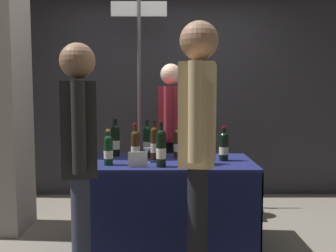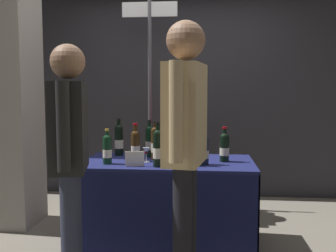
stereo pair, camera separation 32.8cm
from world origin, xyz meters
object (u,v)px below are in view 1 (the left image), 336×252
object	(u,v)px
tasting_table	(168,187)
display_bottle_0	(154,143)
wine_glass_near_vendor	(147,152)
flower_vase	(190,149)
featured_wine_bottle	(135,145)
vendor_presenter	(171,125)
booth_signpost	(139,80)
taster_foreground_right	(198,133)

from	to	relation	value
tasting_table	display_bottle_0	size ratio (longest dim) A/B	4.29
display_bottle_0	wine_glass_near_vendor	size ratio (longest dim) A/B	2.76
tasting_table	display_bottle_0	bearing A→B (deg)	159.10
wine_glass_near_vendor	flower_vase	xyz separation A→B (m)	(0.36, -0.13, 0.04)
featured_wine_bottle	vendor_presenter	world-z (taller)	vendor_presenter
wine_glass_near_vendor	booth_signpost	bearing A→B (deg)	96.56
wine_glass_near_vendor	booth_signpost	world-z (taller)	booth_signpost
vendor_presenter	booth_signpost	xyz separation A→B (m)	(-0.36, 0.30, 0.49)
tasting_table	booth_signpost	bearing A→B (deg)	105.30
featured_wine_bottle	vendor_presenter	bearing A→B (deg)	70.93
wine_glass_near_vendor	taster_foreground_right	xyz separation A→B (m)	(0.37, -0.77, 0.25)
tasting_table	wine_glass_near_vendor	world-z (taller)	wine_glass_near_vendor
wine_glass_near_vendor	taster_foreground_right	distance (m)	0.88
wine_glass_near_vendor	vendor_presenter	xyz separation A→B (m)	(0.21, 0.94, 0.14)
vendor_presenter	display_bottle_0	bearing A→B (deg)	-2.53
booth_signpost	display_bottle_0	bearing A→B (deg)	-79.85
display_bottle_0	flower_vase	bearing A→B (deg)	-38.47
featured_wine_bottle	flower_vase	size ratio (longest dim) A/B	0.80
display_bottle_0	booth_signpost	world-z (taller)	booth_signpost
tasting_table	display_bottle_0	xyz separation A→B (m)	(-0.12, 0.05, 0.38)
flower_vase	booth_signpost	size ratio (longest dim) A/B	0.17
booth_signpost	vendor_presenter	bearing A→B (deg)	-39.68
flower_vase	taster_foreground_right	distance (m)	0.67
booth_signpost	tasting_table	bearing A→B (deg)	-74.70
taster_foreground_right	tasting_table	bearing A→B (deg)	22.05
vendor_presenter	taster_foreground_right	size ratio (longest dim) A/B	0.92
display_bottle_0	wine_glass_near_vendor	world-z (taller)	display_bottle_0
featured_wine_bottle	tasting_table	bearing A→B (deg)	5.66
tasting_table	wine_glass_near_vendor	bearing A→B (deg)	-159.88
tasting_table	booth_signpost	world-z (taller)	booth_signpost
wine_glass_near_vendor	taster_foreground_right	bearing A→B (deg)	-64.40
featured_wine_bottle	vendor_presenter	distance (m)	0.96
flower_vase	booth_signpost	xyz separation A→B (m)	(-0.50, 1.36, 0.59)
tasting_table	taster_foreground_right	world-z (taller)	taster_foreground_right
taster_foreground_right	booth_signpost	world-z (taller)	booth_signpost
vendor_presenter	taster_foreground_right	bearing A→B (deg)	13.14
tasting_table	flower_vase	bearing A→B (deg)	-46.90
featured_wine_bottle	display_bottle_0	world-z (taller)	display_bottle_0
tasting_table	display_bottle_0	distance (m)	0.40
booth_signpost	featured_wine_bottle	bearing A→B (deg)	-87.91
taster_foreground_right	flower_vase	bearing A→B (deg)	10.13
vendor_presenter	featured_wine_bottle	bearing A→B (deg)	-11.06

